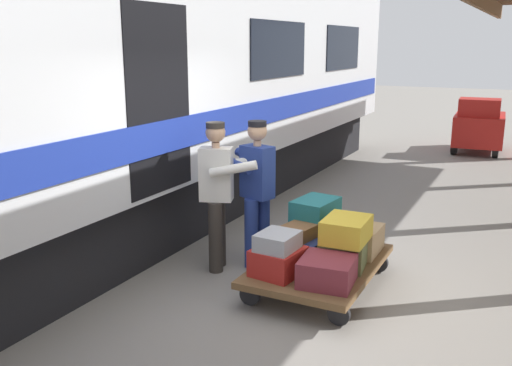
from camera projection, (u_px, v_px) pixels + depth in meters
name	position (u px, v px, depth m)	size (l,w,h in m)	color
ground_plane	(309.00, 301.00, 5.73)	(60.00, 60.00, 0.00)	gray
train_car	(55.00, 85.00, 6.65)	(3.02, 17.61, 4.00)	silver
luggage_cart	(319.00, 266.00, 6.00)	(1.16, 1.77, 0.29)	brown
suitcase_tan_vintage	(357.00, 239.00, 6.26)	(0.49, 0.55, 0.29)	tan
suitcase_olive_duffel	(343.00, 254.00, 5.84)	(0.45, 0.45, 0.28)	brown
suitcase_navy_fabric	(297.00, 249.00, 6.08)	(0.51, 0.61, 0.21)	navy
suitcase_slate_roller	(313.00, 232.00, 6.49)	(0.38, 0.51, 0.29)	#4C515B
suitcase_red_plastic	(278.00, 261.00, 5.65)	(0.44, 0.47, 0.27)	#AD231E
suitcase_burgundy_valise	(327.00, 271.00, 5.42)	(0.50, 0.51, 0.26)	maroon
suitcase_gray_aluminum	(278.00, 241.00, 5.58)	(0.36, 0.41, 0.17)	#9EA0A5
suitcase_teal_softside	(315.00, 210.00, 6.39)	(0.39, 0.54, 0.26)	#1E666B
suitcase_brown_leather	(298.00, 232.00, 6.07)	(0.31, 0.46, 0.15)	brown
suitcase_yellow_case	(346.00, 229.00, 5.78)	(0.43, 0.53, 0.24)	gold
porter_in_overalls	(256.00, 188.00, 6.48)	(0.73, 0.55, 1.70)	navy
porter_by_door	(218.00, 191.00, 6.35)	(0.73, 0.57, 1.70)	#332D28
baggage_tug	(479.00, 126.00, 13.38)	(1.20, 1.76, 1.30)	#B21E19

